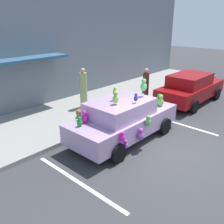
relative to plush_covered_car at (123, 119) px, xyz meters
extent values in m
plane|color=#38383A|center=(0.35, -1.75, -0.80)|extent=(60.00, 60.00, 0.00)
cube|color=gray|center=(0.35, 3.25, -0.73)|extent=(24.00, 4.00, 0.15)
cube|color=slate|center=(0.35, 5.40, 2.40)|extent=(24.00, 0.30, 6.40)
cube|color=#2D5672|center=(-0.81, 4.85, 1.75)|extent=(3.60, 1.10, 0.12)
cube|color=silver|center=(2.67, -0.75, -0.80)|extent=(0.12, 3.60, 0.01)
cube|color=silver|center=(-2.83, -0.75, -0.80)|extent=(0.12, 3.60, 0.01)
cube|color=#AF8EBD|center=(0.05, 0.01, -0.16)|extent=(4.41, 1.80, 0.68)
cube|color=#AF8EBD|center=(-0.17, 0.01, 0.46)|extent=(2.29, 1.59, 0.56)
cylinder|color=black|center=(1.41, 0.91, -0.48)|extent=(0.64, 0.22, 0.64)
cylinder|color=black|center=(1.41, -0.89, -0.48)|extent=(0.64, 0.22, 0.64)
cylinder|color=black|center=(-1.32, 0.91, -0.48)|extent=(0.64, 0.22, 0.64)
cylinder|color=black|center=(-1.32, -0.89, -0.48)|extent=(0.64, 0.22, 0.64)
ellipsoid|color=#1F8C13|center=(1.75, -0.37, 0.33)|extent=(0.26, 0.21, 0.31)
sphere|color=#1F8C13|center=(1.75, -0.37, 0.55)|extent=(0.17, 0.17, 0.17)
ellipsoid|color=#543B9F|center=(1.84, -0.27, 0.29)|extent=(0.18, 0.15, 0.21)
sphere|color=#543B9F|center=(1.84, -0.27, 0.43)|extent=(0.11, 0.11, 0.11)
ellipsoid|color=#6149AC|center=(0.75, 0.42, 0.31)|extent=(0.22, 0.18, 0.26)
sphere|color=#6149AC|center=(0.75, 0.42, 0.49)|extent=(0.14, 0.14, 0.14)
ellipsoid|color=#84BA40|center=(-0.58, -0.13, 0.92)|extent=(0.24, 0.19, 0.28)
sphere|color=#84BA40|center=(-0.58, -0.13, 1.12)|extent=(0.15, 0.15, 0.15)
ellipsoid|color=#80C538|center=(-0.28, 0.18, 1.03)|extent=(0.17, 0.14, 0.20)
sphere|color=#80C538|center=(-0.28, 0.18, 1.17)|extent=(0.11, 0.11, 0.11)
ellipsoid|color=purple|center=(-0.30, -1.00, -0.25)|extent=(0.26, 0.21, 0.31)
sphere|color=purple|center=(-0.30, -1.00, -0.04)|extent=(0.16, 0.16, 0.16)
ellipsoid|color=green|center=(-1.75, 0.37, 0.29)|extent=(0.19, 0.16, 0.23)
sphere|color=green|center=(-1.75, 0.37, 0.45)|extent=(0.12, 0.12, 0.12)
ellipsoid|color=blue|center=(1.46, 0.25, 0.33)|extent=(0.25, 0.20, 0.29)
sphere|color=blue|center=(1.46, 0.25, 0.53)|extent=(0.16, 0.16, 0.16)
ellipsoid|color=#DB20AD|center=(-1.46, 0.45, 0.33)|extent=(0.25, 0.20, 0.30)
sphere|color=#DB20AD|center=(-1.46, 0.45, 0.53)|extent=(0.16, 0.16, 0.16)
ellipsoid|color=green|center=(0.10, -0.99, 0.12)|extent=(0.23, 0.19, 0.27)
sphere|color=green|center=(0.10, -0.99, 0.30)|extent=(0.14, 0.14, 0.14)
ellipsoid|color=#272995|center=(-0.01, -0.53, 0.90)|extent=(0.16, 0.13, 0.19)
sphere|color=#272995|center=(-0.01, -0.53, 1.03)|extent=(0.10, 0.10, 0.10)
ellipsoid|color=#5FBE43|center=(1.65, -0.50, 0.34)|extent=(0.28, 0.23, 0.33)
sphere|color=#5FBE43|center=(1.65, -0.50, 0.57)|extent=(0.18, 0.18, 0.18)
ellipsoid|color=#CBB251|center=(0.85, -0.71, 0.31)|extent=(0.22, 0.18, 0.25)
sphere|color=#CBB251|center=(0.85, -0.71, 0.48)|extent=(0.14, 0.14, 0.14)
ellipsoid|color=purple|center=(-1.03, -0.96, -0.32)|extent=(0.17, 0.14, 0.20)
sphere|color=purple|center=(-1.03, -0.96, -0.18)|extent=(0.11, 0.11, 0.11)
ellipsoid|color=#DF1CA9|center=(-1.22, -0.97, 0.01)|extent=(0.19, 0.16, 0.23)
sphere|color=#DF1CA9|center=(-1.22, -0.97, 0.17)|extent=(0.12, 0.12, 0.12)
ellipsoid|color=#58C664|center=(0.78, -0.27, 1.09)|extent=(0.27, 0.22, 0.32)
sphere|color=#58C664|center=(0.78, -0.27, 1.31)|extent=(0.17, 0.17, 0.17)
cube|color=maroon|center=(5.69, 0.14, -0.16)|extent=(4.51, 1.77, 0.68)
cube|color=maroon|center=(5.46, 0.14, 0.46)|extent=(2.35, 1.55, 0.56)
cylinder|color=black|center=(7.08, 1.02, -0.48)|extent=(0.64, 0.22, 0.64)
cylinder|color=black|center=(7.08, -0.75, -0.48)|extent=(0.64, 0.22, 0.64)
cylinder|color=black|center=(4.29, 1.02, -0.48)|extent=(0.64, 0.22, 0.64)
cylinder|color=black|center=(4.29, -0.75, -0.48)|extent=(0.64, 0.22, 0.64)
ellipsoid|color=#9E723D|center=(-0.53, 1.85, -0.42)|extent=(0.37, 0.31, 0.47)
sphere|color=#9E723D|center=(-0.53, 1.85, -0.09)|extent=(0.26, 0.26, 0.26)
sphere|color=#9E723D|center=(-0.63, 1.85, 0.00)|extent=(0.11, 0.11, 0.11)
sphere|color=#9E723D|center=(-0.44, 1.85, 0.00)|extent=(0.11, 0.11, 0.11)
cylinder|color=maroon|center=(3.74, 1.67, 0.10)|extent=(0.32, 0.32, 1.51)
sphere|color=tan|center=(3.74, 1.67, 0.98)|extent=(0.23, 0.23, 0.23)
cylinder|color=#98A468|center=(1.08, 3.40, 0.19)|extent=(0.34, 0.34, 1.69)
sphere|color=tan|center=(1.08, 3.40, 1.15)|extent=(0.22, 0.22, 0.22)
camera|label=1|loc=(-6.36, -5.25, 3.44)|focal=39.48mm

